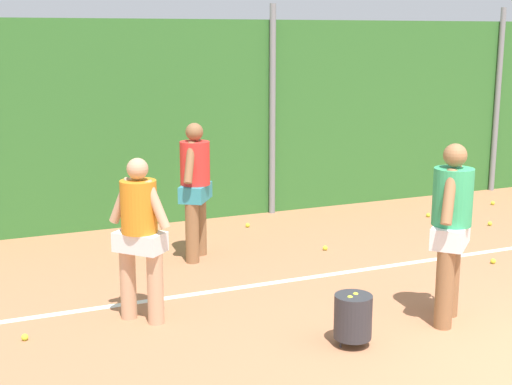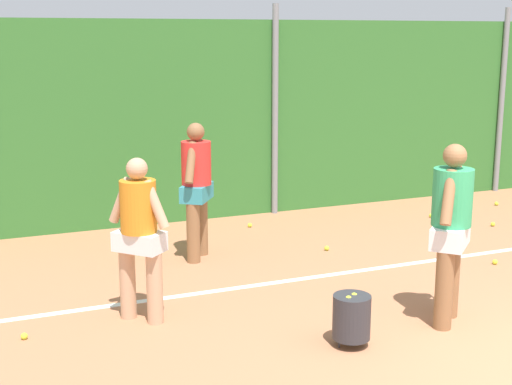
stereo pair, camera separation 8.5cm
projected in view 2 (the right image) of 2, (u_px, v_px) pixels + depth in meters
ground_plane at (440, 304)px, 7.96m from camera, size 25.79×25.79×0.00m
hedge_fence_backdrop at (271, 118)px, 11.82m from camera, size 15.78×0.25×3.11m
fence_post_center at (275, 111)px, 11.63m from camera, size 0.10×0.10×3.35m
fence_post_right at (502, 101)px, 13.33m from camera, size 0.10×0.10×3.35m
court_baseline_paint at (376, 268)px, 9.15m from camera, size 11.53×0.10×0.01m
player_foreground_near at (451, 224)px, 7.24m from camera, size 0.61×0.65×1.84m
player_midcourt at (139, 231)px, 7.31m from camera, size 0.55×0.56×1.70m
player_backcourt_far at (197, 183)px, 9.37m from camera, size 0.55×0.64×1.79m
ball_hopper at (352, 317)px, 6.83m from camera, size 0.36×0.36×0.51m
tennis_ball_0 at (495, 262)px, 9.31m from camera, size 0.07×0.07×0.07m
tennis_ball_1 at (493, 224)px, 11.15m from camera, size 0.07×0.07×0.07m
tennis_ball_2 at (327, 248)px, 9.90m from camera, size 0.07×0.07×0.07m
tennis_ball_4 at (431, 216)px, 11.68m from camera, size 0.07×0.07×0.07m
tennis_ball_5 at (250, 225)px, 11.09m from camera, size 0.07×0.07×0.07m
tennis_ball_6 at (141, 242)px, 10.19m from camera, size 0.07×0.07×0.07m
tennis_ball_8 at (496, 204)px, 12.50m from camera, size 0.07×0.07×0.07m
tennis_ball_9 at (24, 336)px, 7.02m from camera, size 0.07×0.07×0.07m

